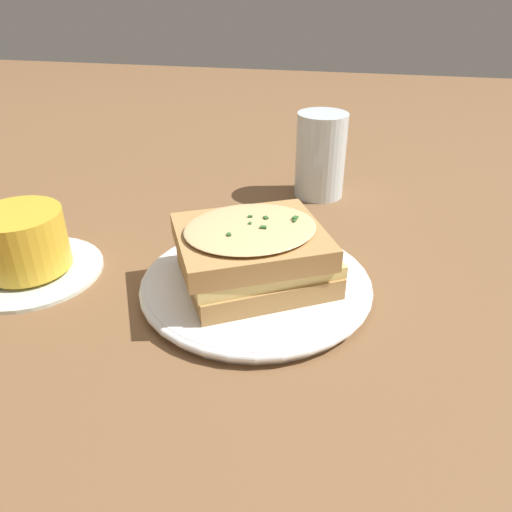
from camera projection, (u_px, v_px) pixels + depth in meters
name	position (u px, v px, depth m)	size (l,w,h in m)	color
ground_plane	(284.00, 287.00, 0.51)	(2.40, 2.40, 0.00)	brown
dinner_plate	(256.00, 284.00, 0.50)	(0.23, 0.23, 0.01)	white
sandwich	(254.00, 253.00, 0.48)	(0.17, 0.18, 0.06)	#B2844C
teacup_with_saucer	(24.00, 247.00, 0.52)	(0.15, 0.15, 0.07)	silver
water_glass	(320.00, 155.00, 0.69)	(0.07, 0.07, 0.12)	silver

